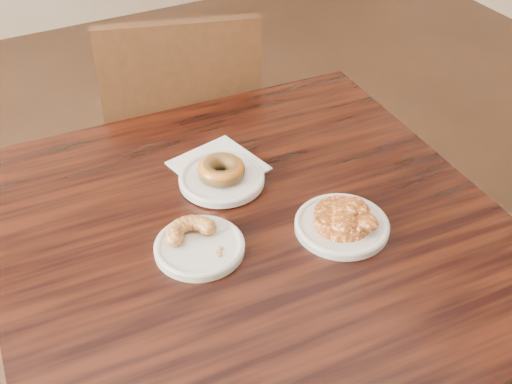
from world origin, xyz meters
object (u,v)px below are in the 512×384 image
apple_fritter (343,216)px  cruller_fragment (199,239)px  cafe_table (252,360)px  glazed_donut (221,170)px  chair_far (183,147)px

apple_fritter → cruller_fragment: (-0.24, 0.06, -0.00)m
apple_fritter → cruller_fragment: bearing=165.0°
cafe_table → glazed_donut: bearing=90.4°
cafe_table → chair_far: bearing=82.0°
glazed_donut → cruller_fragment: size_ratio=0.89×
glazed_donut → chair_far: bearing=76.9°
cafe_table → glazed_donut: 0.43m
cafe_table → apple_fritter: (0.14, -0.08, 0.40)m
cruller_fragment → chair_far: bearing=71.3°
chair_far → apple_fritter: (-0.00, -0.77, 0.33)m
apple_fritter → cruller_fragment: apple_fritter is taller
chair_far → glazed_donut: bearing=93.8°
glazed_donut → apple_fritter: glazed_donut is taller
apple_fritter → cafe_table: bearing=150.4°
chair_far → cafe_table: bearing=95.7°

